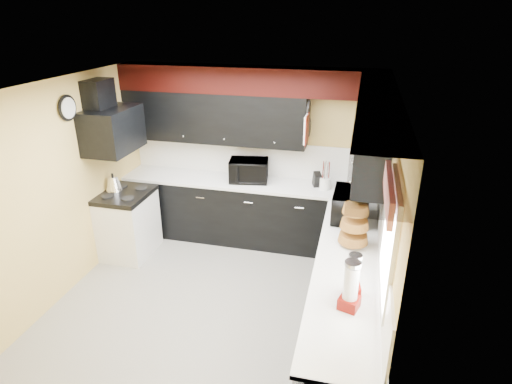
% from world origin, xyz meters
% --- Properties ---
extents(ground, '(3.60, 3.60, 0.00)m').
position_xyz_m(ground, '(0.00, 0.00, 0.00)').
color(ground, gray).
rests_on(ground, ground).
extents(wall_back, '(3.60, 0.06, 2.50)m').
position_xyz_m(wall_back, '(0.00, 1.80, 1.25)').
color(wall_back, '#E0C666').
rests_on(wall_back, ground).
extents(wall_right, '(0.06, 3.60, 2.50)m').
position_xyz_m(wall_right, '(1.80, 0.00, 1.25)').
color(wall_right, '#E0C666').
rests_on(wall_right, ground).
extents(wall_left, '(0.06, 3.60, 2.50)m').
position_xyz_m(wall_left, '(-1.80, 0.00, 1.25)').
color(wall_left, '#E0C666').
rests_on(wall_left, ground).
extents(ceiling, '(3.60, 3.60, 0.06)m').
position_xyz_m(ceiling, '(0.00, 0.00, 2.50)').
color(ceiling, white).
rests_on(ceiling, wall_back).
extents(cab_back, '(3.60, 0.60, 0.90)m').
position_xyz_m(cab_back, '(0.00, 1.50, 0.45)').
color(cab_back, black).
rests_on(cab_back, ground).
extents(cab_right, '(0.60, 3.00, 0.90)m').
position_xyz_m(cab_right, '(1.50, -0.30, 0.45)').
color(cab_right, black).
rests_on(cab_right, ground).
extents(counter_back, '(3.62, 0.64, 0.04)m').
position_xyz_m(counter_back, '(0.00, 1.50, 0.92)').
color(counter_back, white).
rests_on(counter_back, cab_back).
extents(counter_right, '(0.64, 3.02, 0.04)m').
position_xyz_m(counter_right, '(1.50, -0.30, 0.92)').
color(counter_right, white).
rests_on(counter_right, cab_right).
extents(splash_back, '(3.60, 0.02, 0.50)m').
position_xyz_m(splash_back, '(0.00, 1.79, 1.19)').
color(splash_back, white).
rests_on(splash_back, counter_back).
extents(splash_right, '(0.02, 3.60, 0.50)m').
position_xyz_m(splash_right, '(1.79, 0.00, 1.19)').
color(splash_right, white).
rests_on(splash_right, counter_right).
extents(upper_back, '(2.60, 0.35, 0.70)m').
position_xyz_m(upper_back, '(-0.50, 1.62, 1.80)').
color(upper_back, black).
rests_on(upper_back, wall_back).
extents(upper_right, '(0.35, 1.80, 0.70)m').
position_xyz_m(upper_right, '(1.62, 0.90, 1.80)').
color(upper_right, black).
rests_on(upper_right, wall_right).
extents(soffit_back, '(3.60, 0.36, 0.35)m').
position_xyz_m(soffit_back, '(0.00, 1.62, 2.33)').
color(soffit_back, black).
rests_on(soffit_back, wall_back).
extents(soffit_right, '(0.36, 3.24, 0.35)m').
position_xyz_m(soffit_right, '(1.62, -0.18, 2.33)').
color(soffit_right, black).
rests_on(soffit_right, wall_right).
extents(stove, '(0.60, 0.75, 0.86)m').
position_xyz_m(stove, '(-1.50, 0.75, 0.43)').
color(stove, white).
rests_on(stove, ground).
extents(cooktop, '(0.62, 0.77, 0.06)m').
position_xyz_m(cooktop, '(-1.50, 0.75, 0.89)').
color(cooktop, black).
rests_on(cooktop, stove).
extents(hood, '(0.50, 0.78, 0.55)m').
position_xyz_m(hood, '(-1.55, 0.75, 1.78)').
color(hood, black).
rests_on(hood, wall_left).
extents(hood_duct, '(0.24, 0.40, 0.40)m').
position_xyz_m(hood_duct, '(-1.68, 0.75, 2.20)').
color(hood_duct, black).
rests_on(hood_duct, wall_left).
extents(window, '(0.03, 0.86, 0.96)m').
position_xyz_m(window, '(1.79, -0.90, 1.55)').
color(window, white).
rests_on(window, wall_right).
extents(valance, '(0.04, 0.88, 0.20)m').
position_xyz_m(valance, '(1.73, -0.90, 1.95)').
color(valance, red).
rests_on(valance, wall_right).
extents(pan_top, '(0.03, 0.22, 0.40)m').
position_xyz_m(pan_top, '(0.82, 1.55, 2.00)').
color(pan_top, black).
rests_on(pan_top, upper_back).
extents(pan_mid, '(0.03, 0.28, 0.46)m').
position_xyz_m(pan_mid, '(0.82, 1.42, 1.75)').
color(pan_mid, black).
rests_on(pan_mid, upper_back).
extents(pan_low, '(0.03, 0.24, 0.42)m').
position_xyz_m(pan_low, '(0.82, 1.68, 1.72)').
color(pan_low, black).
rests_on(pan_low, upper_back).
extents(cut_board, '(0.03, 0.26, 0.35)m').
position_xyz_m(cut_board, '(0.83, 1.30, 1.80)').
color(cut_board, white).
rests_on(cut_board, upper_back).
extents(baskets, '(0.27, 0.27, 0.50)m').
position_xyz_m(baskets, '(1.52, 0.05, 1.18)').
color(baskets, brown).
rests_on(baskets, upper_right).
extents(clock, '(0.03, 0.30, 0.30)m').
position_xyz_m(clock, '(-1.77, 0.25, 2.15)').
color(clock, black).
rests_on(clock, wall_left).
extents(deco_plate, '(0.03, 0.24, 0.24)m').
position_xyz_m(deco_plate, '(1.77, -0.35, 2.25)').
color(deco_plate, white).
rests_on(deco_plate, wall_right).
extents(toaster_oven, '(0.60, 0.52, 0.31)m').
position_xyz_m(toaster_oven, '(0.02, 1.52, 1.09)').
color(toaster_oven, black).
rests_on(toaster_oven, counter_back).
extents(microwave, '(0.41, 0.60, 0.33)m').
position_xyz_m(microwave, '(1.46, 0.67, 1.10)').
color(microwave, black).
rests_on(microwave, counter_right).
extents(utensil_crock, '(0.20, 0.20, 0.16)m').
position_xyz_m(utensil_crock, '(1.10, 1.48, 1.02)').
color(utensil_crock, white).
rests_on(utensil_crock, counter_back).
extents(knife_block, '(0.13, 0.15, 0.20)m').
position_xyz_m(knife_block, '(0.98, 1.53, 1.04)').
color(knife_block, black).
rests_on(knife_block, counter_back).
extents(kettle, '(0.23, 0.23, 0.19)m').
position_xyz_m(kettle, '(-1.68, 0.80, 1.02)').
color(kettle, silver).
rests_on(kettle, cooktop).
extents(dispenser_a, '(0.15, 0.15, 0.36)m').
position_xyz_m(dispenser_a, '(1.55, -0.82, 1.12)').
color(dispenser_a, '#570811').
rests_on(dispenser_a, counter_right).
extents(dispenser_b, '(0.19, 0.19, 0.42)m').
position_xyz_m(dispenser_b, '(1.53, -1.00, 1.15)').
color(dispenser_b, '#680701').
rests_on(dispenser_b, counter_right).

